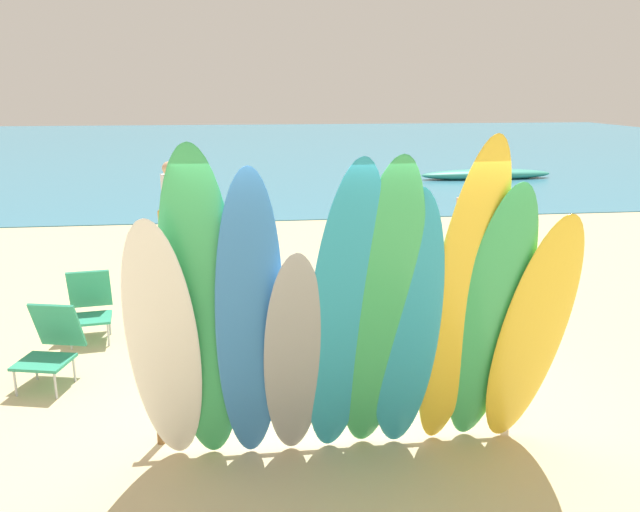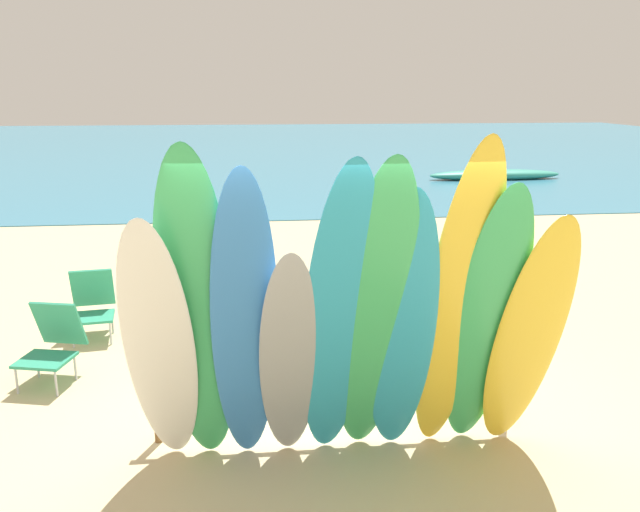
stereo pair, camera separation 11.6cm
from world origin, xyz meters
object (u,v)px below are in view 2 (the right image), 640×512
at_px(surfboard_grey_3, 289,361).
at_px(distant_boat, 495,175).
at_px(surfboard_rack, 337,376).
at_px(surfboard_teal_6, 402,331).
at_px(surfboard_white_0, 160,350).
at_px(surfboard_yellow_9, 528,339).
at_px(beach_chair_red, 53,341).
at_px(beachgoer_photographing, 481,234).
at_px(surfboard_teal_4, 339,323).
at_px(surfboard_green_5, 375,319).
at_px(surfboard_green_8, 486,326).
at_px(beach_chair_blue, 92,302).
at_px(surfboard_green_1, 198,318).
at_px(surfboard_blue_2, 245,328).
at_px(surfboard_yellow_7, 456,309).
at_px(beachgoer_near_rack, 176,202).

distance_m(surfboard_grey_3, distant_boat, 17.91).
height_order(surfboard_rack, surfboard_teal_6, surfboard_teal_6).
distance_m(surfboard_rack, surfboard_white_0, 1.61).
distance_m(surfboard_yellow_9, beach_chair_red, 4.69).
bearing_deg(beachgoer_photographing, surfboard_teal_4, -123.91).
relative_size(surfboard_rack, surfboard_teal_4, 1.19).
bearing_deg(surfboard_green_5, surfboard_grey_3, 170.12).
height_order(surfboard_teal_6, surfboard_green_8, surfboard_green_8).
height_order(surfboard_white_0, surfboard_teal_4, surfboard_teal_4).
bearing_deg(surfboard_green_8, surfboard_white_0, -179.28).
height_order(surfboard_teal_4, beach_chair_blue, surfboard_teal_4).
bearing_deg(surfboard_green_1, surfboard_teal_4, -2.35).
height_order(surfboard_blue_2, surfboard_grey_3, surfboard_blue_2).
xyz_separation_m(surfboard_green_1, surfboard_blue_2, (0.34, -0.04, -0.07)).
distance_m(surfboard_rack, surfboard_blue_2, 1.22).
bearing_deg(surfboard_teal_4, surfboard_rack, 77.59).
relative_size(surfboard_grey_3, surfboard_yellow_9, 0.89).
xyz_separation_m(surfboard_green_1, distant_boat, (8.50, 16.09, -1.16)).
distance_m(surfboard_yellow_9, beach_chair_blue, 5.25).
bearing_deg(surfboard_green_5, beachgoer_photographing, 56.78).
bearing_deg(surfboard_white_0, surfboard_teal_6, 2.39).
relative_size(surfboard_yellow_7, surfboard_green_8, 1.13).
distance_m(surfboard_rack, beachgoer_near_rack, 6.73).
distance_m(surfboard_white_0, surfboard_yellow_7, 2.24).
xyz_separation_m(surfboard_white_0, beachgoer_photographing, (3.85, 3.85, -0.07)).
distance_m(surfboard_green_1, beach_chair_red, 2.71).
bearing_deg(surfboard_teal_4, surfboard_white_0, 170.05).
height_order(surfboard_grey_3, surfboard_green_5, surfboard_green_5).
height_order(surfboard_yellow_7, surfboard_yellow_9, surfboard_yellow_7).
xyz_separation_m(surfboard_grey_3, surfboard_teal_6, (0.86, -0.03, 0.22)).
height_order(surfboard_blue_2, surfboard_yellow_7, surfboard_yellow_7).
xyz_separation_m(surfboard_rack, surfboard_teal_6, (0.41, -0.61, 0.64)).
distance_m(surfboard_green_1, surfboard_grey_3, 0.77).
height_order(surfboard_yellow_9, beachgoer_near_rack, surfboard_yellow_9).
relative_size(beachgoer_near_rack, beach_chair_red, 2.08).
distance_m(surfboard_white_0, surfboard_green_1, 0.37).
height_order(surfboard_blue_2, beach_chair_red, surfboard_blue_2).
height_order(beachgoer_photographing, distant_boat, beachgoer_photographing).
bearing_deg(beachgoer_near_rack, surfboard_green_8, 5.17).
bearing_deg(surfboard_grey_3, surfboard_blue_2, -172.53).
bearing_deg(distant_boat, surfboard_blue_2, -116.84).
xyz_separation_m(surfboard_green_8, beach_chair_blue, (-3.74, 3.23, -0.76)).
bearing_deg(surfboard_green_5, surfboard_green_1, 173.67).
distance_m(surfboard_teal_4, distant_boat, 17.87).
relative_size(surfboard_grey_3, beach_chair_blue, 2.44).
xyz_separation_m(surfboard_yellow_7, surfboard_yellow_9, (0.60, 0.03, -0.28)).
bearing_deg(beach_chair_red, beachgoer_photographing, 34.11).
distance_m(surfboard_white_0, surfboard_green_8, 2.48).
bearing_deg(beachgoer_near_rack, distant_boat, 115.44).
height_order(surfboard_grey_3, beachgoer_photographing, surfboard_grey_3).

